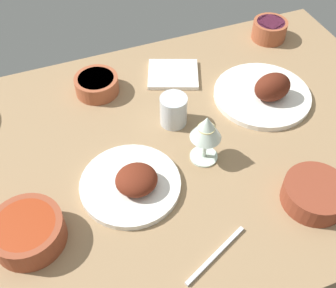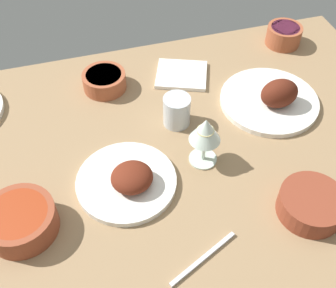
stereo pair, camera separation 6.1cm
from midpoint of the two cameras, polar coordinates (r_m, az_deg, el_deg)
name	(u,v)px [view 2 (the right image)]	position (r cm, az deg, el deg)	size (l,w,h in cm)	color
dining_table	(168,154)	(108.65, 1.61, -1.45)	(140.00, 90.00, 4.00)	#937551
plate_near_viewer	(128,180)	(98.71, -3.66, -5.00)	(23.87, 23.87, 6.74)	white
plate_far_side	(272,98)	(121.38, 15.42, 5.97)	(27.54, 27.54, 9.33)	white
bowl_cream	(311,204)	(99.85, 20.59, -7.67)	(14.71, 14.71, 5.35)	brown
bowl_pasta	(104,80)	(123.25, -7.24, 8.55)	(12.46, 12.46, 5.01)	#A35133
bowl_sauce	(20,220)	(95.22, -17.68, -9.90)	(15.55, 15.55, 6.17)	brown
bowl_onions	(284,35)	(145.32, 16.67, 14.02)	(11.08, 11.08, 6.17)	#A35133
wine_glass	(205,132)	(98.15, 6.87, 1.54)	(7.60, 7.60, 14.00)	silver
water_tumbler	(177,111)	(110.79, 2.77, 4.48)	(7.26, 7.26, 8.51)	silver
folded_napkin	(182,75)	(127.82, 3.23, 9.35)	(14.89, 13.22, 1.20)	white
fork_loose	(203,258)	(90.51, 6.80, -15.26)	(17.88, 0.90, 0.80)	silver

